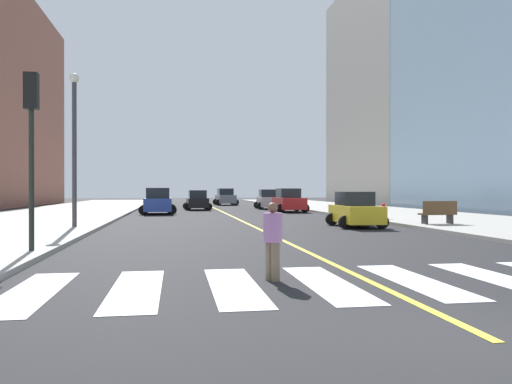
{
  "coord_description": "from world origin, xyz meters",
  "views": [
    {
      "loc": [
        -3.78,
        -5.45,
        1.82
      ],
      "look_at": [
        1.7,
        29.07,
        1.66
      ],
      "focal_mm": 35.48,
      "sensor_mm": 36.0,
      "label": 1
    }
  ],
  "objects_px": {
    "car_red_third": "(289,201)",
    "pedestrian_crossing": "(273,238)",
    "car_blue_second": "(158,202)",
    "car_gray_sixth": "(226,197)",
    "street_lamp": "(74,135)",
    "car_black_fifth": "(197,201)",
    "car_yellow_nearest": "(355,210)",
    "fire_hydrant": "(384,211)",
    "park_bench": "(438,213)",
    "car_silver_fourth": "(269,200)",
    "traffic_light_far_corner": "(31,126)"
  },
  "relations": [
    {
      "from": "car_red_third",
      "to": "car_gray_sixth",
      "type": "relative_size",
      "value": 0.97
    },
    {
      "from": "park_bench",
      "to": "pedestrian_crossing",
      "type": "height_order",
      "value": "pedestrian_crossing"
    },
    {
      "from": "car_gray_sixth",
      "to": "street_lamp",
      "type": "xyz_separation_m",
      "value": [
        -10.34,
        -36.07,
        3.34
      ]
    },
    {
      "from": "pedestrian_crossing",
      "to": "traffic_light_far_corner",
      "type": "bearing_deg",
      "value": -162.53
    },
    {
      "from": "car_red_third",
      "to": "fire_hydrant",
      "type": "height_order",
      "value": "car_red_third"
    },
    {
      "from": "car_yellow_nearest",
      "to": "car_black_fifth",
      "type": "relative_size",
      "value": 0.97
    },
    {
      "from": "car_yellow_nearest",
      "to": "fire_hydrant",
      "type": "distance_m",
      "value": 5.16
    },
    {
      "from": "car_blue_second",
      "to": "car_silver_fourth",
      "type": "relative_size",
      "value": 1.04
    },
    {
      "from": "car_blue_second",
      "to": "park_bench",
      "type": "distance_m",
      "value": 20.87
    },
    {
      "from": "car_blue_second",
      "to": "car_gray_sixth",
      "type": "relative_size",
      "value": 0.98
    },
    {
      "from": "traffic_light_far_corner",
      "to": "street_lamp",
      "type": "relative_size",
      "value": 0.7
    },
    {
      "from": "car_red_third",
      "to": "fire_hydrant",
      "type": "xyz_separation_m",
      "value": [
        2.74,
        -12.79,
        -0.32
      ]
    },
    {
      "from": "car_gray_sixth",
      "to": "traffic_light_far_corner",
      "type": "height_order",
      "value": "traffic_light_far_corner"
    },
    {
      "from": "car_black_fifth",
      "to": "pedestrian_crossing",
      "type": "relative_size",
      "value": 2.57
    },
    {
      "from": "car_red_third",
      "to": "pedestrian_crossing",
      "type": "relative_size",
      "value": 2.77
    },
    {
      "from": "car_blue_second",
      "to": "fire_hydrant",
      "type": "relative_size",
      "value": 4.95
    },
    {
      "from": "park_bench",
      "to": "pedestrian_crossing",
      "type": "distance_m",
      "value": 16.92
    },
    {
      "from": "car_black_fifth",
      "to": "car_gray_sixth",
      "type": "relative_size",
      "value": 0.9
    },
    {
      "from": "fire_hydrant",
      "to": "car_silver_fourth",
      "type": "bearing_deg",
      "value": 99.36
    },
    {
      "from": "street_lamp",
      "to": "car_red_third",
      "type": "bearing_deg",
      "value": 50.84
    },
    {
      "from": "car_yellow_nearest",
      "to": "car_silver_fourth",
      "type": "distance_m",
      "value": 23.48
    },
    {
      "from": "car_gray_sixth",
      "to": "street_lamp",
      "type": "bearing_deg",
      "value": 71.54
    },
    {
      "from": "fire_hydrant",
      "to": "car_black_fifth",
      "type": "bearing_deg",
      "value": 119.04
    },
    {
      "from": "car_silver_fourth",
      "to": "fire_hydrant",
      "type": "relative_size",
      "value": 4.74
    },
    {
      "from": "car_blue_second",
      "to": "street_lamp",
      "type": "height_order",
      "value": "street_lamp"
    },
    {
      "from": "pedestrian_crossing",
      "to": "car_yellow_nearest",
      "type": "bearing_deg",
      "value": 120.22
    },
    {
      "from": "car_red_third",
      "to": "fire_hydrant",
      "type": "distance_m",
      "value": 13.09
    },
    {
      "from": "car_black_fifth",
      "to": "street_lamp",
      "type": "xyz_separation_m",
      "value": [
        -6.42,
        -22.01,
        3.43
      ]
    },
    {
      "from": "car_black_fifth",
      "to": "car_red_third",
      "type": "bearing_deg",
      "value": -37.47
    },
    {
      "from": "park_bench",
      "to": "fire_hydrant",
      "type": "distance_m",
      "value": 4.85
    },
    {
      "from": "street_lamp",
      "to": "car_blue_second",
      "type": "bearing_deg",
      "value": 77.74
    },
    {
      "from": "car_red_third",
      "to": "car_black_fifth",
      "type": "relative_size",
      "value": 1.08
    },
    {
      "from": "car_red_third",
      "to": "pedestrian_crossing",
      "type": "xyz_separation_m",
      "value": [
        -7.25,
        -30.64,
        -0.04
      ]
    },
    {
      "from": "car_red_third",
      "to": "pedestrian_crossing",
      "type": "distance_m",
      "value": 31.48
    },
    {
      "from": "car_red_third",
      "to": "street_lamp",
      "type": "relative_size",
      "value": 0.63
    },
    {
      "from": "car_silver_fourth",
      "to": "park_bench",
      "type": "xyz_separation_m",
      "value": [
        3.97,
        -24.21,
        -0.18
      ]
    },
    {
      "from": "car_black_fifth",
      "to": "car_silver_fourth",
      "type": "bearing_deg",
      "value": 10.01
    },
    {
      "from": "traffic_light_far_corner",
      "to": "fire_hydrant",
      "type": "relative_size",
      "value": 5.47
    },
    {
      "from": "traffic_light_far_corner",
      "to": "pedestrian_crossing",
      "type": "distance_m",
      "value": 7.95
    },
    {
      "from": "car_black_fifth",
      "to": "park_bench",
      "type": "height_order",
      "value": "car_black_fifth"
    },
    {
      "from": "car_blue_second",
      "to": "pedestrian_crossing",
      "type": "height_order",
      "value": "car_blue_second"
    },
    {
      "from": "pedestrian_crossing",
      "to": "car_silver_fourth",
      "type": "bearing_deg",
      "value": 136.12
    },
    {
      "from": "car_blue_second",
      "to": "car_black_fifth",
      "type": "distance_m",
      "value": 7.99
    },
    {
      "from": "car_gray_sixth",
      "to": "fire_hydrant",
      "type": "xyz_separation_m",
      "value": [
        6.08,
        -32.06,
        -0.34
      ]
    },
    {
      "from": "traffic_light_far_corner",
      "to": "park_bench",
      "type": "distance_m",
      "value": 18.78
    },
    {
      "from": "car_silver_fourth",
      "to": "park_bench",
      "type": "relative_size",
      "value": 2.32
    },
    {
      "from": "car_silver_fourth",
      "to": "car_gray_sixth",
      "type": "relative_size",
      "value": 0.94
    },
    {
      "from": "car_black_fifth",
      "to": "park_bench",
      "type": "bearing_deg",
      "value": -66.51
    },
    {
      "from": "park_bench",
      "to": "car_red_third",
      "type": "bearing_deg",
      "value": 9.47
    },
    {
      "from": "car_red_third",
      "to": "street_lamp",
      "type": "distance_m",
      "value": 21.92
    }
  ]
}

